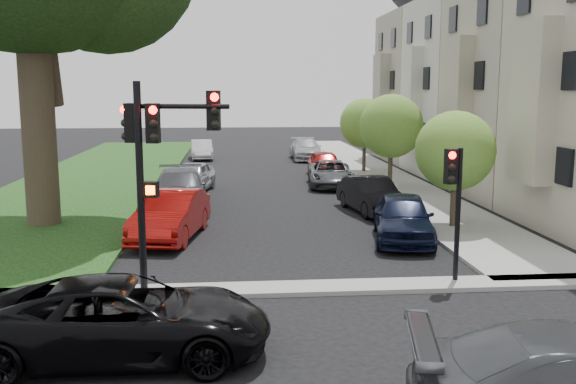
{
  "coord_description": "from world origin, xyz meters",
  "views": [
    {
      "loc": [
        -1.6,
        -13.22,
        4.96
      ],
      "look_at": [
        0.0,
        5.0,
        2.0
      ],
      "focal_mm": 40.0,
      "sensor_mm": 36.0,
      "label": 1
    }
  ],
  "objects": [
    {
      "name": "small_tree_a",
      "position": [
        6.2,
        8.57,
        2.8
      ],
      "size": [
        2.81,
        2.81,
        4.21
      ],
      "color": "#3F3124",
      "rests_on": "ground"
    },
    {
      "name": "car_parked_2",
      "position": [
        3.41,
        18.91,
        0.66
      ],
      "size": [
        2.61,
        4.93,
        1.32
      ],
      "primitive_type": "imported",
      "rotation": [
        0.0,
        0.0,
        -0.09
      ],
      "color": "#3F4247",
      "rests_on": "ground"
    },
    {
      "name": "ground",
      "position": [
        0.0,
        0.0,
        0.0
      ],
      "size": [
        140.0,
        140.0,
        0.0
      ],
      "primitive_type": "plane",
      "color": "black",
      "rests_on": "ground"
    },
    {
      "name": "car_parked_5",
      "position": [
        -3.66,
        7.93,
        0.8
      ],
      "size": [
        2.49,
        5.06,
        1.59
      ],
      "primitive_type": "imported",
      "rotation": [
        0.0,
        0.0,
        -0.17
      ],
      "color": "maroon",
      "rests_on": "ground"
    },
    {
      "name": "traffic_signal_main",
      "position": [
        -3.4,
        2.23,
        3.54
      ],
      "size": [
        2.51,
        0.69,
        5.13
      ],
      "color": "black",
      "rests_on": "ground"
    },
    {
      "name": "sidewalk_right",
      "position": [
        6.75,
        24.0,
        0.06
      ],
      "size": [
        3.5,
        44.0,
        0.12
      ],
      "primitive_type": "cube",
      "color": "#A1A09A",
      "rests_on": "ground"
    },
    {
      "name": "car_parked_3",
      "position": [
        3.66,
        22.63,
        0.73
      ],
      "size": [
        1.76,
        4.28,
        1.45
      ],
      "primitive_type": "imported",
      "rotation": [
        0.0,
        0.0,
        -0.01
      ],
      "color": "maroon",
      "rests_on": "ground"
    },
    {
      "name": "car_parked_0",
      "position": [
        3.96,
        6.95,
        0.78
      ],
      "size": [
        2.7,
        4.86,
        1.56
      ],
      "primitive_type": "imported",
      "rotation": [
        0.0,
        0.0,
        -0.19
      ],
      "color": "black",
      "rests_on": "ground"
    },
    {
      "name": "sidewalk_cross",
      "position": [
        0.0,
        2.0,
        0.06
      ],
      "size": [
        60.0,
        1.0,
        0.12
      ],
      "primitive_type": "cube",
      "color": "#A1A09A",
      "rests_on": "ground"
    },
    {
      "name": "small_tree_b",
      "position": [
        6.2,
        17.72,
        3.13
      ],
      "size": [
        3.13,
        3.13,
        4.7
      ],
      "color": "#3F3124",
      "rests_on": "ground"
    },
    {
      "name": "car_parked_7",
      "position": [
        -3.56,
        17.73,
        0.73
      ],
      "size": [
        2.48,
        4.52,
        1.46
      ],
      "primitive_type": "imported",
      "rotation": [
        0.0,
        0.0,
        -0.19
      ],
      "color": "#999BA0",
      "rests_on": "ground"
    },
    {
      "name": "car_parked_9",
      "position": [
        -3.73,
        32.44,
        0.67
      ],
      "size": [
        1.79,
        4.19,
        1.34
      ],
      "primitive_type": "imported",
      "rotation": [
        0.0,
        0.0,
        0.09
      ],
      "color": "silver",
      "rests_on": "ground"
    },
    {
      "name": "car_parked_4",
      "position": [
        3.62,
        31.49,
        0.73
      ],
      "size": [
        2.05,
        5.04,
        1.46
      ],
      "primitive_type": "imported",
      "rotation": [
        0.0,
        0.0,
        0.0
      ],
      "color": "#999BA0",
      "rests_on": "ground"
    },
    {
      "name": "grass_strip",
      "position": [
        -9.0,
        24.0,
        0.06
      ],
      "size": [
        8.0,
        44.0,
        0.12
      ],
      "primitive_type": "cube",
      "color": "black",
      "rests_on": "ground"
    },
    {
      "name": "house_b",
      "position": [
        12.45,
        15.5,
        6.93
      ],
      "size": [
        7.7,
        7.55,
        15.97
      ],
      "color": "tan",
      "rests_on": "ground"
    },
    {
      "name": "traffic_signal_secondary",
      "position": [
        3.94,
        2.19,
        2.44
      ],
      "size": [
        0.46,
        0.37,
        3.5
      ],
      "color": "black",
      "rests_on": "ground"
    },
    {
      "name": "house_d",
      "position": [
        12.45,
        30.5,
        6.93
      ],
      "size": [
        7.7,
        7.55,
        15.97
      ],
      "color": "#AAA8A0",
      "rests_on": "ground"
    },
    {
      "name": "small_tree_c",
      "position": [
        6.2,
        24.04,
        2.94
      ],
      "size": [
        2.95,
        2.95,
        4.42
      ],
      "color": "#3F3124",
      "rests_on": "ground"
    },
    {
      "name": "house_c",
      "position": [
        12.45,
        23.0,
        6.93
      ],
      "size": [
        7.7,
        7.55,
        15.97
      ],
      "color": "beige",
      "rests_on": "ground"
    },
    {
      "name": "car_parked_6",
      "position": [
        -3.83,
        13.46,
        0.8
      ],
      "size": [
        2.51,
        5.63,
        1.61
      ],
      "primitive_type": "imported",
      "rotation": [
        0.0,
        0.0,
        0.05
      ],
      "color": "#3F4247",
      "rests_on": "ground"
    },
    {
      "name": "car_cross_near",
      "position": [
        -3.62,
        -1.67,
        0.75
      ],
      "size": [
        5.41,
        2.53,
        1.5
      ],
      "primitive_type": "imported",
      "rotation": [
        0.0,
        0.0,
        1.56
      ],
      "color": "black",
      "rests_on": "ground"
    },
    {
      "name": "car_parked_1",
      "position": [
        3.96,
        11.79,
        0.72
      ],
      "size": [
        2.21,
        4.57,
        1.44
      ],
      "primitive_type": "imported",
      "rotation": [
        0.0,
        0.0,
        0.16
      ],
      "color": "black",
      "rests_on": "ground"
    }
  ]
}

